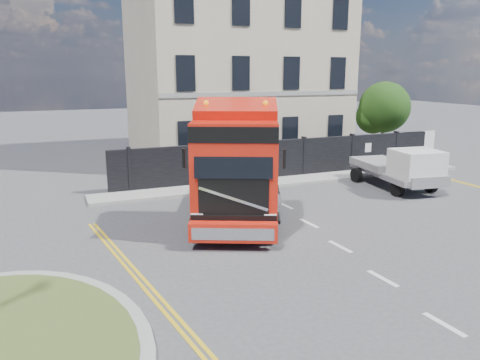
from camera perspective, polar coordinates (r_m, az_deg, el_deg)
name	(u,v)px	position (r m, az deg, el deg)	size (l,w,h in m)	color
ground	(249,256)	(14.18, 1.16, -9.24)	(120.00, 120.00, 0.00)	#424244
hoarding_fence	(296,158)	(24.51, 6.83, 2.67)	(18.80, 0.25, 2.00)	black
georgian_building	(233,65)	(30.67, -0.88, 13.79)	(12.30, 10.30, 12.80)	beige
tree	(382,110)	(31.19, 16.88, 8.22)	(3.20, 3.20, 4.80)	#382619
pavement_far	(294,180)	(23.66, 6.66, -0.02)	(20.00, 1.60, 0.12)	gray
truck	(236,172)	(16.35, -0.45, 0.95)	(5.45, 7.73, 4.36)	black
flatbed_pickup	(407,168)	(22.64, 19.66, 1.34)	(2.53, 5.03, 2.00)	slate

